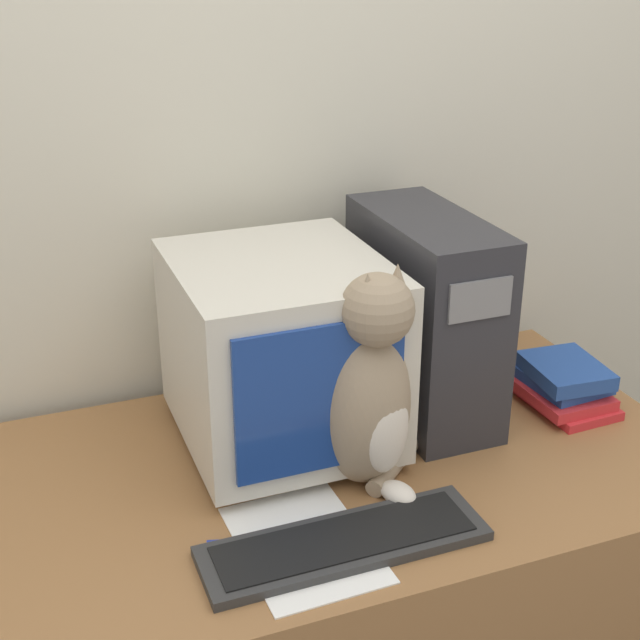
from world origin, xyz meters
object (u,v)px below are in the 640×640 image
at_px(computer_tower, 424,315).
at_px(keyboard, 344,543).
at_px(pen, 252,541).
at_px(crt_monitor, 280,351).
at_px(book_stack, 564,385).
at_px(cat, 368,392).

relative_size(computer_tower, keyboard, 0.87).
bearing_deg(pen, computer_tower, 33.82).
distance_m(crt_monitor, book_stack, 0.63).
xyz_separation_m(computer_tower, pen, (-0.48, -0.32, -0.21)).
xyz_separation_m(computer_tower, cat, (-0.22, -0.22, -0.02)).
distance_m(cat, pen, 0.33).
relative_size(keyboard, pen, 3.28).
xyz_separation_m(cat, book_stack, (0.51, 0.11, -0.14)).
relative_size(computer_tower, book_stack, 1.97).
xyz_separation_m(book_stack, pen, (-0.76, -0.21, -0.04)).
relative_size(cat, pen, 2.88).
bearing_deg(computer_tower, pen, -146.18).
bearing_deg(book_stack, computer_tower, 158.96).
height_order(cat, book_stack, cat).
height_order(computer_tower, cat, cat).
distance_m(crt_monitor, keyboard, 0.41).
height_order(crt_monitor, keyboard, crt_monitor).
height_order(keyboard, book_stack, book_stack).
height_order(book_stack, pen, book_stack).
distance_m(crt_monitor, computer_tower, 0.32).
bearing_deg(keyboard, pen, 154.03).
distance_m(keyboard, cat, 0.27).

